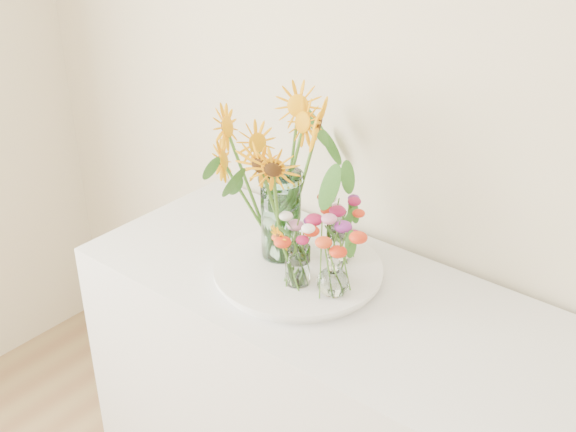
{
  "coord_description": "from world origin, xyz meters",
  "views": [
    {
      "loc": [
        0.46,
        0.64,
        1.97
      ],
      "look_at": [
        -0.58,
        1.91,
        1.09
      ],
      "focal_mm": 45.0,
      "sensor_mm": 36.0,
      "label": 1
    }
  ],
  "objects_px": {
    "tray": "(298,272)",
    "small_vase_c": "(338,241)",
    "mason_jar": "(281,215)",
    "small_vase_b": "(333,274)",
    "counter": "(326,417)",
    "small_vase_a": "(298,266)"
  },
  "relations": [
    {
      "from": "tray",
      "to": "small_vase_c",
      "type": "height_order",
      "value": "small_vase_c"
    },
    {
      "from": "mason_jar",
      "to": "small_vase_b",
      "type": "distance_m",
      "value": 0.24
    },
    {
      "from": "counter",
      "to": "small_vase_c",
      "type": "relative_size",
      "value": 12.14
    },
    {
      "from": "mason_jar",
      "to": "small_vase_a",
      "type": "bearing_deg",
      "value": -33.46
    },
    {
      "from": "counter",
      "to": "tray",
      "type": "relative_size",
      "value": 3.23
    },
    {
      "from": "small_vase_c",
      "to": "small_vase_b",
      "type": "bearing_deg",
      "value": -58.68
    },
    {
      "from": "small_vase_a",
      "to": "small_vase_c",
      "type": "distance_m",
      "value": 0.17
    },
    {
      "from": "small_vase_b",
      "to": "tray",
      "type": "bearing_deg",
      "value": 164.81
    },
    {
      "from": "small_vase_b",
      "to": "mason_jar",
      "type": "bearing_deg",
      "value": 164.92
    },
    {
      "from": "counter",
      "to": "mason_jar",
      "type": "bearing_deg",
      "value": 174.42
    },
    {
      "from": "mason_jar",
      "to": "small_vase_c",
      "type": "height_order",
      "value": "mason_jar"
    },
    {
      "from": "mason_jar",
      "to": "tray",
      "type": "bearing_deg",
      "value": -14.86
    },
    {
      "from": "small_vase_a",
      "to": "small_vase_c",
      "type": "xyz_separation_m",
      "value": [
        0.01,
        0.17,
        0.0
      ]
    },
    {
      "from": "tray",
      "to": "small_vase_a",
      "type": "bearing_deg",
      "value": -52.92
    },
    {
      "from": "counter",
      "to": "tray",
      "type": "height_order",
      "value": "tray"
    },
    {
      "from": "small_vase_b",
      "to": "small_vase_c",
      "type": "distance_m",
      "value": 0.17
    },
    {
      "from": "mason_jar",
      "to": "small_vase_c",
      "type": "distance_m",
      "value": 0.17
    },
    {
      "from": "counter",
      "to": "small_vase_c",
      "type": "height_order",
      "value": "small_vase_c"
    },
    {
      "from": "counter",
      "to": "small_vase_a",
      "type": "height_order",
      "value": "small_vase_a"
    },
    {
      "from": "tray",
      "to": "small_vase_a",
      "type": "relative_size",
      "value": 3.87
    },
    {
      "from": "counter",
      "to": "small_vase_a",
      "type": "bearing_deg",
      "value": -134.37
    },
    {
      "from": "small_vase_a",
      "to": "small_vase_b",
      "type": "relative_size",
      "value": 0.93
    }
  ]
}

